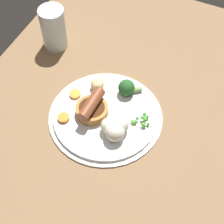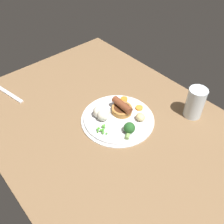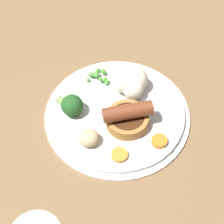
{
  "view_description": "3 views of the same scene",
  "coord_description": "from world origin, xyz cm",
  "px_view_note": "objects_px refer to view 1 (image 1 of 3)",
  "views": [
    {
      "loc": [
        -45.52,
        -19.72,
        79.5
      ],
      "look_at": [
        1.66,
        2.29,
        6.59
      ],
      "focal_mm": 60.0,
      "sensor_mm": 36.0,
      "label": 1
    },
    {
      "loc": [
        51.22,
        -41.85,
        72.04
      ],
      "look_at": [
        0.57,
        2.34,
        7.33
      ],
      "focal_mm": 40.0,
      "sensor_mm": 36.0,
      "label": 2
    },
    {
      "loc": [
        13.1,
        44.91,
        62.5
      ],
      "look_at": [
        3.07,
        4.97,
        5.71
      ],
      "focal_mm": 60.0,
      "sensor_mm": 36.0,
      "label": 3
    }
  ],
  "objects_px": {
    "broccoli_floret_near": "(127,88)",
    "dinner_plate": "(105,116)",
    "drinking_glass": "(53,28)",
    "cauliflower_floret": "(115,128)",
    "pea_pile": "(142,120)",
    "carrot_slice_2": "(64,118)",
    "potato_chunk_0": "(97,84)",
    "carrot_slice_3": "(75,94)",
    "sausage_pudding": "(92,108)"
  },
  "relations": [
    {
      "from": "carrot_slice_2",
      "to": "dinner_plate",
      "type": "bearing_deg",
      "value": -56.88
    },
    {
      "from": "carrot_slice_2",
      "to": "drinking_glass",
      "type": "xyz_separation_m",
      "value": [
        0.23,
        0.15,
        0.04
      ]
    },
    {
      "from": "dinner_plate",
      "to": "potato_chunk_0",
      "type": "relative_size",
      "value": 7.63
    },
    {
      "from": "potato_chunk_0",
      "to": "carrot_slice_3",
      "type": "relative_size",
      "value": 1.28
    },
    {
      "from": "carrot_slice_3",
      "to": "pea_pile",
      "type": "bearing_deg",
      "value": -91.75
    },
    {
      "from": "potato_chunk_0",
      "to": "carrot_slice_2",
      "type": "height_order",
      "value": "potato_chunk_0"
    },
    {
      "from": "pea_pile",
      "to": "cauliflower_floret",
      "type": "relative_size",
      "value": 0.65
    },
    {
      "from": "sausage_pudding",
      "to": "broccoli_floret_near",
      "type": "distance_m",
      "value": 0.11
    },
    {
      "from": "pea_pile",
      "to": "broccoli_floret_near",
      "type": "distance_m",
      "value": 0.1
    },
    {
      "from": "drinking_glass",
      "to": "broccoli_floret_near",
      "type": "bearing_deg",
      "value": -108.4
    },
    {
      "from": "carrot_slice_3",
      "to": "drinking_glass",
      "type": "height_order",
      "value": "drinking_glass"
    },
    {
      "from": "cauliflower_floret",
      "to": "potato_chunk_0",
      "type": "height_order",
      "value": "cauliflower_floret"
    },
    {
      "from": "potato_chunk_0",
      "to": "carrot_slice_3",
      "type": "height_order",
      "value": "potato_chunk_0"
    },
    {
      "from": "dinner_plate",
      "to": "sausage_pudding",
      "type": "bearing_deg",
      "value": 108.77
    },
    {
      "from": "dinner_plate",
      "to": "cauliflower_floret",
      "type": "xyz_separation_m",
      "value": [
        -0.04,
        -0.04,
        0.03
      ]
    },
    {
      "from": "carrot_slice_3",
      "to": "dinner_plate",
      "type": "bearing_deg",
      "value": -102.34
    },
    {
      "from": "carrot_slice_2",
      "to": "pea_pile",
      "type": "bearing_deg",
      "value": -68.1
    },
    {
      "from": "cauliflower_floret",
      "to": "potato_chunk_0",
      "type": "bearing_deg",
      "value": 42.92
    },
    {
      "from": "sausage_pudding",
      "to": "pea_pile",
      "type": "bearing_deg",
      "value": 103.47
    },
    {
      "from": "dinner_plate",
      "to": "cauliflower_floret",
      "type": "bearing_deg",
      "value": -131.96
    },
    {
      "from": "pea_pile",
      "to": "potato_chunk_0",
      "type": "relative_size",
      "value": 1.23
    },
    {
      "from": "pea_pile",
      "to": "carrot_slice_3",
      "type": "xyz_separation_m",
      "value": [
        0.01,
        0.19,
        -0.0
      ]
    },
    {
      "from": "broccoli_floret_near",
      "to": "drinking_glass",
      "type": "distance_m",
      "value": 0.28
    },
    {
      "from": "sausage_pudding",
      "to": "carrot_slice_3",
      "type": "relative_size",
      "value": 3.15
    },
    {
      "from": "sausage_pudding",
      "to": "cauliflower_floret",
      "type": "relative_size",
      "value": 1.31
    },
    {
      "from": "potato_chunk_0",
      "to": "drinking_glass",
      "type": "bearing_deg",
      "value": 60.62
    },
    {
      "from": "pea_pile",
      "to": "potato_chunk_0",
      "type": "distance_m",
      "value": 0.15
    },
    {
      "from": "pea_pile",
      "to": "drinking_glass",
      "type": "xyz_separation_m",
      "value": [
        0.16,
        0.33,
        0.04
      ]
    },
    {
      "from": "dinner_plate",
      "to": "pea_pile",
      "type": "bearing_deg",
      "value": -80.56
    },
    {
      "from": "sausage_pudding",
      "to": "carrot_slice_2",
      "type": "distance_m",
      "value": 0.07
    },
    {
      "from": "cauliflower_floret",
      "to": "potato_chunk_0",
      "type": "relative_size",
      "value": 1.89
    },
    {
      "from": "pea_pile",
      "to": "broccoli_floret_near",
      "type": "height_order",
      "value": "broccoli_floret_near"
    },
    {
      "from": "dinner_plate",
      "to": "drinking_glass",
      "type": "relative_size",
      "value": 2.28
    },
    {
      "from": "potato_chunk_0",
      "to": "drinking_glass",
      "type": "xyz_separation_m",
      "value": [
        0.1,
        0.19,
        0.03
      ]
    },
    {
      "from": "potato_chunk_0",
      "to": "carrot_slice_2",
      "type": "xyz_separation_m",
      "value": [
        -0.12,
        0.03,
        -0.01
      ]
    },
    {
      "from": "dinner_plate",
      "to": "cauliflower_floret",
      "type": "relative_size",
      "value": 4.03
    },
    {
      "from": "broccoli_floret_near",
      "to": "carrot_slice_2",
      "type": "relative_size",
      "value": 1.99
    },
    {
      "from": "broccoli_floret_near",
      "to": "potato_chunk_0",
      "type": "distance_m",
      "value": 0.08
    },
    {
      "from": "pea_pile",
      "to": "carrot_slice_3",
      "type": "distance_m",
      "value": 0.19
    },
    {
      "from": "pea_pile",
      "to": "drinking_glass",
      "type": "relative_size",
      "value": 0.37
    },
    {
      "from": "broccoli_floret_near",
      "to": "dinner_plate",
      "type": "bearing_deg",
      "value": 40.8
    },
    {
      "from": "dinner_plate",
      "to": "sausage_pudding",
      "type": "xyz_separation_m",
      "value": [
        -0.01,
        0.03,
        0.03
      ]
    },
    {
      "from": "sausage_pudding",
      "to": "drinking_glass",
      "type": "distance_m",
      "value": 0.28
    },
    {
      "from": "pea_pile",
      "to": "carrot_slice_3",
      "type": "bearing_deg",
      "value": 88.25
    },
    {
      "from": "drinking_glass",
      "to": "carrot_slice_2",
      "type": "bearing_deg",
      "value": -145.85
    },
    {
      "from": "broccoli_floret_near",
      "to": "cauliflower_floret",
      "type": "xyz_separation_m",
      "value": [
        -0.12,
        -0.02,
        0.0
      ]
    },
    {
      "from": "carrot_slice_2",
      "to": "carrot_slice_3",
      "type": "relative_size",
      "value": 0.98
    },
    {
      "from": "drinking_glass",
      "to": "sausage_pudding",
      "type": "bearing_deg",
      "value": -131.02
    },
    {
      "from": "dinner_plate",
      "to": "pea_pile",
      "type": "relative_size",
      "value": 6.2
    },
    {
      "from": "dinner_plate",
      "to": "potato_chunk_0",
      "type": "bearing_deg",
      "value": 39.42
    }
  ]
}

